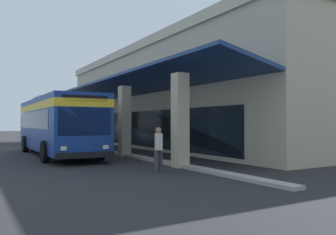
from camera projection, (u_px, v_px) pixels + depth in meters
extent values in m
plane|color=#262628|center=(138.00, 145.00, 28.09)|extent=(120.00, 120.00, 0.00)
cube|color=#9E998E|center=(94.00, 148.00, 23.79)|extent=(34.07, 0.50, 0.12)
cube|color=#B2A88E|center=(207.00, 103.00, 28.73)|extent=(28.40, 13.80, 6.91)
cube|color=#C0B59A|center=(207.00, 58.00, 28.79)|extent=(28.70, 14.10, 0.60)
cube|color=#B2A88E|center=(55.00, 122.00, 33.56)|extent=(0.55, 0.55, 3.80)
cube|color=#B2A88E|center=(70.00, 122.00, 28.66)|extent=(0.55, 0.55, 3.80)
cube|color=#B2A88E|center=(92.00, 121.00, 23.75)|extent=(0.55, 0.55, 3.80)
cube|color=#B2A88E|center=(125.00, 121.00, 18.85)|extent=(0.55, 0.55, 3.80)
cube|color=#B2A88E|center=(180.00, 120.00, 13.94)|extent=(0.55, 0.55, 3.80)
cube|color=navy|center=(110.00, 90.00, 24.45)|extent=(28.40, 3.16, 0.82)
cube|color=#19232D|center=(131.00, 128.00, 25.24)|extent=(23.85, 0.08, 2.40)
cube|color=navy|center=(57.00, 124.00, 19.29)|extent=(11.03, 2.69, 2.75)
cube|color=yellow|center=(57.00, 108.00, 19.30)|extent=(11.05, 2.71, 0.36)
cube|color=#19232D|center=(56.00, 120.00, 19.55)|extent=(9.27, 2.70, 0.90)
cube|color=#19232D|center=(85.00, 121.00, 14.53)|extent=(0.09, 2.24, 1.20)
cube|color=black|center=(85.00, 98.00, 14.54)|extent=(0.09, 1.94, 0.28)
cube|color=black|center=(86.00, 155.00, 14.39)|extent=(0.23, 2.45, 0.24)
cube|color=silver|center=(106.00, 147.00, 14.91)|extent=(0.06, 0.24, 0.16)
cube|color=silver|center=(64.00, 149.00, 14.03)|extent=(0.06, 0.24, 0.16)
cube|color=silver|center=(52.00, 99.00, 20.62)|extent=(2.42, 1.82, 0.24)
cylinder|color=black|center=(100.00, 150.00, 16.74)|extent=(1.00, 0.30, 1.00)
cylinder|color=black|center=(45.00, 152.00, 15.48)|extent=(1.00, 0.30, 1.00)
cylinder|color=black|center=(67.00, 143.00, 22.57)|extent=(1.00, 0.30, 1.00)
cylinder|color=black|center=(25.00, 144.00, 21.32)|extent=(1.00, 0.30, 1.00)
cylinder|color=#38383D|center=(161.00, 161.00, 12.69)|extent=(0.16, 0.16, 0.81)
cylinder|color=#38383D|center=(156.00, 161.00, 12.49)|extent=(0.16, 0.16, 0.81)
cube|color=silver|center=(159.00, 142.00, 12.60)|extent=(0.52, 0.37, 0.60)
sphere|color=#8C664C|center=(159.00, 130.00, 12.61)|extent=(0.22, 0.22, 0.22)
cylinder|color=silver|center=(159.00, 140.00, 12.89)|extent=(0.09, 0.09, 0.54)
cylinder|color=silver|center=(158.00, 141.00, 12.31)|extent=(0.09, 0.09, 0.54)
cube|color=gray|center=(91.00, 143.00, 27.23)|extent=(0.96, 0.96, 0.47)
cylinder|color=#332319|center=(91.00, 140.00, 27.24)|extent=(0.82, 0.82, 0.02)
cylinder|color=brown|center=(91.00, 126.00, 27.26)|extent=(0.16, 0.16, 2.23)
ellipsoid|color=#195123|center=(92.00, 110.00, 26.88)|extent=(0.87, 0.36, 0.18)
ellipsoid|color=#195123|center=(97.00, 109.00, 27.55)|extent=(0.26, 1.00, 0.16)
ellipsoid|color=#195123|center=(89.00, 109.00, 27.70)|extent=(1.01, 0.27, 0.16)
ellipsoid|color=#195123|center=(86.00, 111.00, 27.16)|extent=(0.37, 0.79, 0.19)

